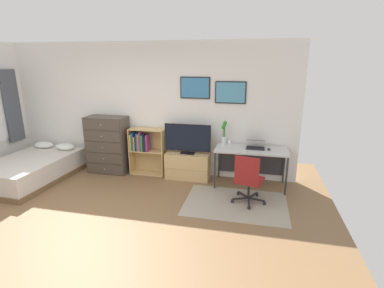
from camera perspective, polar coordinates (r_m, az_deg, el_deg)
ground_plane at (r=4.55m, az=-19.53°, el=-15.58°), size 7.20×7.20×0.00m
wall_back_with_posters at (r=6.14m, az=-8.59°, el=6.85°), size 6.12×0.09×2.70m
area_rug at (r=5.04m, az=8.56°, el=-11.49°), size 1.70×1.20×0.01m
bed at (r=6.69m, az=-28.97°, el=-4.23°), size 1.34×1.99×0.58m
dresser at (r=6.42m, az=-16.23°, el=-0.12°), size 0.85×0.46×1.21m
bookshelf at (r=6.14m, az=-9.33°, el=-0.65°), size 0.74×0.30×0.98m
tv_stand at (r=5.91m, az=-0.81°, el=-4.27°), size 0.88×0.41×0.53m
television at (r=5.72m, az=-0.89°, el=1.00°), size 0.93×0.16×0.60m
desk at (r=5.62m, az=11.56°, el=-1.97°), size 1.33×0.62×0.74m
office_chair at (r=4.88m, az=10.97°, el=-6.66°), size 0.58×0.57×0.86m
laptop at (r=5.59m, az=12.41°, el=-0.10°), size 0.35×0.38×0.15m
computer_mouse at (r=5.51m, az=14.90°, el=-0.99°), size 0.06×0.10×0.03m
bamboo_vase at (r=5.66m, az=6.33°, el=2.23°), size 0.10×0.10×0.47m
wine_glass at (r=5.43m, az=7.38°, el=0.50°), size 0.07×0.07×0.18m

